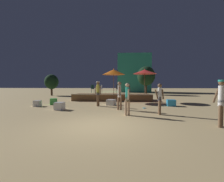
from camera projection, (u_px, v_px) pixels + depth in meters
ground_plane at (99, 126)px, 5.96m from camera, size 120.00×120.00×0.00m
wooden_deck at (112, 97)px, 15.79m from camera, size 7.98×2.59×0.72m
patio_umbrella_0 at (145, 72)px, 14.35m from camera, size 2.26×2.26×3.15m
patio_umbrella_1 at (114, 72)px, 14.20m from camera, size 2.15×2.15×3.17m
cube_seat_0 at (111, 102)px, 12.02m from camera, size 0.81×0.81×0.45m
cube_seat_1 at (54, 102)px, 12.34m from camera, size 0.70×0.70×0.50m
cube_seat_2 at (37, 103)px, 11.34m from camera, size 0.47×0.47×0.45m
cube_seat_3 at (171, 103)px, 11.49m from camera, size 0.68×0.68×0.49m
cube_seat_4 at (60, 106)px, 9.78m from camera, size 0.60×0.60×0.50m
person_0 at (160, 98)px, 8.21m from camera, size 0.52×0.30×1.71m
person_1 at (221, 100)px, 5.79m from camera, size 0.46×0.45×1.85m
person_2 at (119, 94)px, 9.79m from camera, size 0.31×0.53×1.84m
person_3 at (98, 92)px, 11.43m from camera, size 0.48×0.31×1.90m
person_4 at (127, 98)px, 8.01m from camera, size 0.29×0.43×1.73m
bistro_chair_0 at (93, 88)px, 16.52m from camera, size 0.44×0.44×0.90m
bistro_chair_1 at (101, 88)px, 16.15m from camera, size 0.47×0.46×0.90m
bistro_chair_2 at (129, 88)px, 15.54m from camera, size 0.41×0.42×0.90m
bistro_chair_3 at (118, 88)px, 16.55m from camera, size 0.40×0.40×0.90m
frisbee_disc at (144, 108)px, 10.41m from camera, size 0.23×0.23×0.03m
background_tree_0 at (52, 82)px, 22.28m from camera, size 2.00×2.00×3.16m
background_tree_1 at (146, 76)px, 24.57m from camera, size 2.88×2.88×4.64m
distant_building at (134, 74)px, 33.05m from camera, size 6.94×4.97×8.11m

